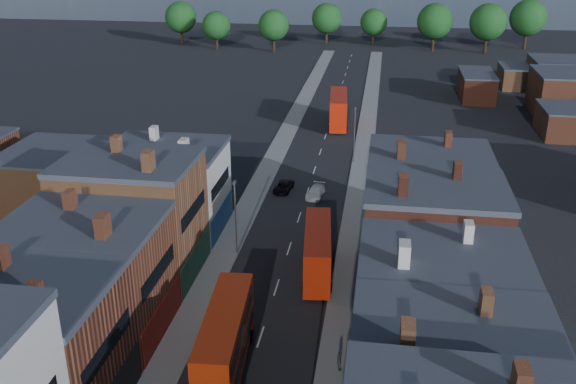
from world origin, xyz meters
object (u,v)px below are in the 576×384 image
(ped_3, at_px, (339,361))
(car_3, at_px, (316,192))
(bus_2, at_px, (338,109))
(bus_0, at_px, (225,340))
(car_2, at_px, (283,187))
(bus_1, at_px, (318,250))

(ped_3, bearing_deg, car_3, 1.23)
(bus_2, relative_size, car_3, 2.84)
(bus_0, xyz_separation_m, car_3, (2.95, 35.27, -2.15))
(bus_0, distance_m, ped_3, 8.81)
(car_2, distance_m, car_3, 4.45)
(bus_0, relative_size, ped_3, 7.60)
(bus_2, height_order, ped_3, bus_2)
(bus_2, bearing_deg, bus_1, -92.00)
(bus_0, height_order, bus_2, bus_2)
(bus_1, xyz_separation_m, ped_3, (3.28, -14.69, -1.62))
(car_3, xyz_separation_m, ped_3, (5.58, -34.06, 0.28))
(bus_1, xyz_separation_m, car_2, (-6.61, 20.47, -1.95))
(bus_1, distance_m, car_2, 21.60)
(bus_1, height_order, ped_3, bus_1)
(car_3, bearing_deg, ped_3, -73.42)
(bus_1, relative_size, car_3, 2.50)
(car_2, bearing_deg, bus_1, -65.76)
(ped_3, bearing_deg, bus_2, -3.50)
(car_2, xyz_separation_m, ped_3, (9.89, -35.16, 0.33))
(bus_2, bearing_deg, car_3, -94.77)
(bus_2, xyz_separation_m, car_2, (-4.61, -30.95, -2.30))
(bus_2, relative_size, car_2, 2.95)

